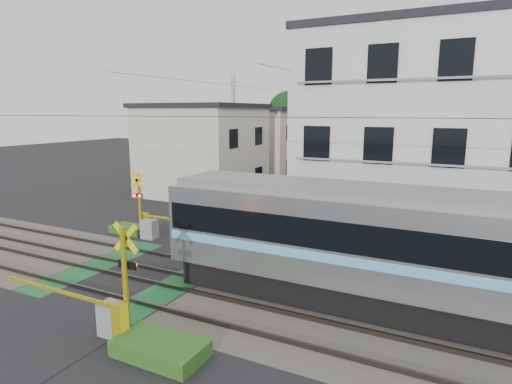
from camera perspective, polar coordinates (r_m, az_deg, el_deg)
The scene contains 12 objects.
ground at distance 16.32m, azimuth -15.58°, elevation -10.44°, with size 120.00×120.00×0.00m, color black.
track_bed at distance 16.30m, azimuth -15.59°, elevation -10.32°, with size 120.00×120.00×0.14m.
commuter_train at distance 12.88m, azimuth 25.42°, elevation -7.82°, with size 17.39×2.75×3.61m.
crossing_signal_near at distance 11.97m, azimuth -18.46°, elevation -14.91°, with size 4.74×0.65×3.09m.
crossing_signal_far at distance 20.34m, azimuth -14.14°, elevation -4.04°, with size 4.74×0.65×3.09m.
apartment_block at distance 20.71m, azimuth 21.61°, elevation 6.86°, with size 10.20×8.36×9.30m.
houses_row at distance 38.48m, azimuth 11.58°, elevation 6.72°, with size 22.07×31.35×6.80m.
tree_hill at distance 60.73m, azimuth 17.39°, elevation 10.05°, with size 40.00×13.12×11.72m.
catenary at distance 12.17m, azimuth 4.96°, elevation 0.83°, with size 60.00×5.04×7.00m.
utility_poles at distance 36.03m, azimuth 8.36°, elevation 7.90°, with size 7.90×42.00×8.00m.
pedestrian at distance 43.62m, azimuth 11.54°, elevation 3.98°, with size 0.61×0.40×1.67m, color #34313D.
weed_patches at distance 15.11m, azimuth -10.82°, elevation -11.21°, with size 10.25×8.80×0.40m.
Camera 1 is at (10.48, -11.09, 5.77)m, focal length 30.00 mm.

